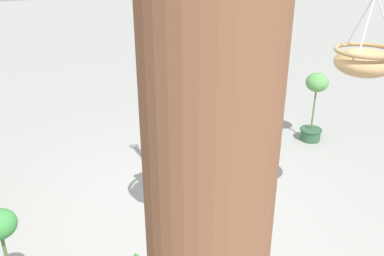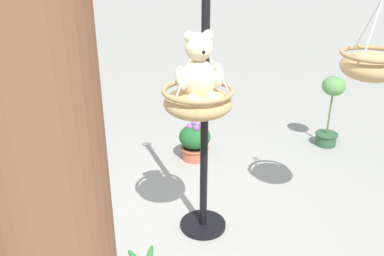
% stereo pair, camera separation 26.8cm
% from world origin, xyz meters
% --- Properties ---
extents(ground_plane, '(40.00, 40.00, 0.00)m').
position_xyz_m(ground_plane, '(0.00, 0.00, 0.00)').
color(ground_plane, gray).
extents(display_pole_central, '(0.44, 0.44, 2.64)m').
position_xyz_m(display_pole_central, '(-0.15, -0.01, 0.84)').
color(display_pole_central, black).
rests_on(display_pole_central, ground).
extents(hanging_basket_with_teddy, '(0.56, 0.56, 0.63)m').
position_xyz_m(hanging_basket_with_teddy, '(0.00, 0.24, 1.41)').
color(hanging_basket_with_teddy, tan).
extents(teddy_bear, '(0.37, 0.34, 0.54)m').
position_xyz_m(teddy_bear, '(0.00, 0.27, 1.65)').
color(teddy_bear, beige).
extents(hanging_basket_left_high, '(0.51, 0.51, 0.67)m').
position_xyz_m(hanging_basket_left_high, '(-1.37, 0.50, 1.65)').
color(hanging_basket_left_high, tan).
extents(potted_plant_flowering_red, '(0.31, 0.31, 0.98)m').
position_xyz_m(potted_plant_flowering_red, '(-2.36, -1.17, 0.53)').
color(potted_plant_flowering_red, '#2D5638').
rests_on(potted_plant_flowering_red, ground).
extents(potted_plant_conical_shrub, '(0.40, 0.40, 0.50)m').
position_xyz_m(potted_plant_conical_shrub, '(-0.52, -1.36, 0.24)').
color(potted_plant_conical_shrub, '#BC6042').
rests_on(potted_plant_conical_shrub, ground).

